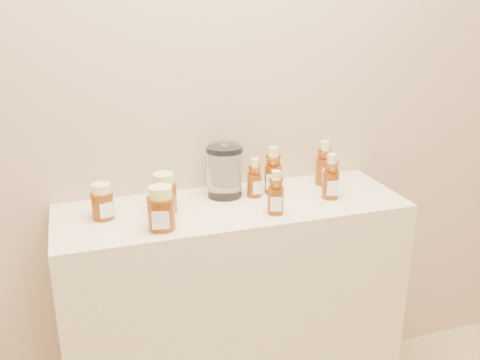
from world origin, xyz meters
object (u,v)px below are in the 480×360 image
object	(u,v)px
bear_bottle_back_left	(254,175)
bear_bottle_front_left	(276,190)
glass_canister	(225,169)
honey_jar_left	(102,201)
display_table	(234,317)

from	to	relation	value
bear_bottle_back_left	bear_bottle_front_left	xyz separation A→B (m)	(0.02, -0.17, 0.00)
glass_canister	honey_jar_left	bearing A→B (deg)	-170.83
bear_bottle_front_left	bear_bottle_back_left	bearing A→B (deg)	113.08
bear_bottle_back_left	bear_bottle_front_left	size ratio (longest dim) A/B	0.95
bear_bottle_front_left	honey_jar_left	size ratio (longest dim) A/B	1.42
bear_bottle_front_left	honey_jar_left	xyz separation A→B (m)	(-0.54, 0.13, -0.02)
bear_bottle_back_left	honey_jar_left	bearing A→B (deg)	176.22
display_table	bear_bottle_back_left	distance (m)	0.54
bear_bottle_back_left	glass_canister	world-z (taller)	glass_canister
honey_jar_left	glass_canister	bearing A→B (deg)	-6.01
honey_jar_left	display_table	bearing A→B (deg)	-18.45
bear_bottle_back_left	bear_bottle_front_left	distance (m)	0.17
glass_canister	bear_bottle_back_left	bearing A→B (deg)	-20.64
display_table	glass_canister	size ratio (longest dim) A/B	5.93
display_table	honey_jar_left	bearing A→B (deg)	176.73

